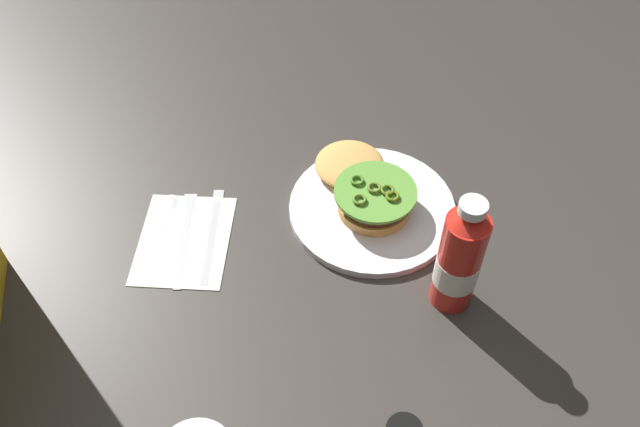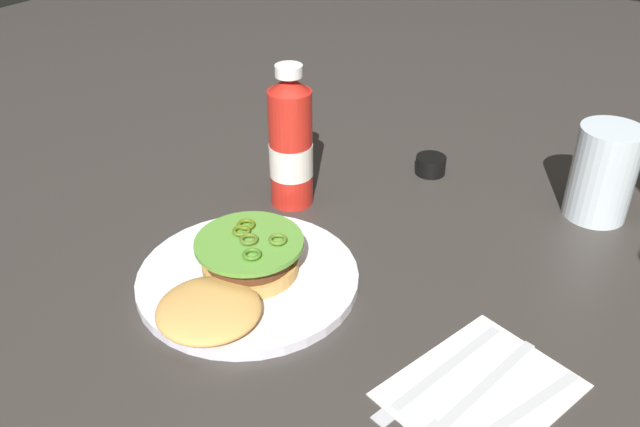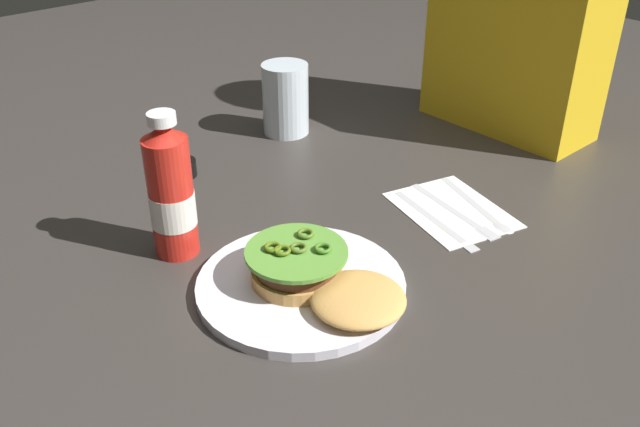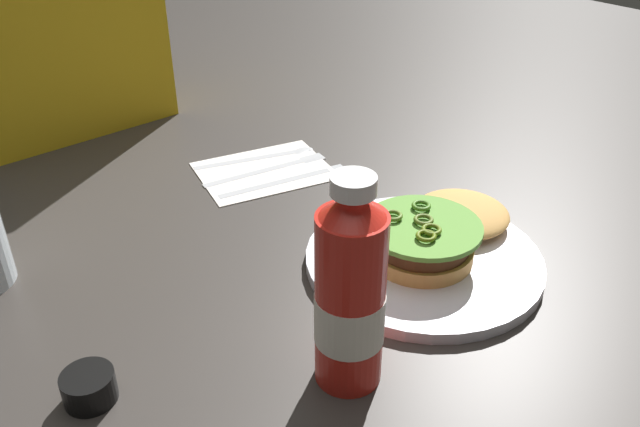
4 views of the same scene
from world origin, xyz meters
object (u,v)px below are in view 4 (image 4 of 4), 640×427
object	(u,v)px
dinner_plate	(423,260)
butter_knife	(292,177)
condiment_cup	(89,387)
fork_utensil	(276,165)
ketchup_bottle	(350,296)
napkin	(265,170)
burger_sandwich	(437,230)
spoon_utensil	(272,154)

from	to	relation	value
dinner_plate	butter_knife	world-z (taller)	dinner_plate
dinner_plate	condiment_cup	world-z (taller)	condiment_cup
fork_utensil	butter_knife	bearing A→B (deg)	-96.98
ketchup_bottle	napkin	size ratio (longest dim) A/B	1.13
dinner_plate	butter_knife	bearing A→B (deg)	86.60
napkin	fork_utensil	xyz separation A→B (m)	(0.02, -0.00, 0.00)
ketchup_bottle	condiment_cup	distance (m)	0.25
condiment_cup	napkin	size ratio (longest dim) A/B	0.26
condiment_cup	burger_sandwich	bearing A→B (deg)	-7.43
dinner_plate	fork_utensil	xyz separation A→B (m)	(0.02, 0.31, -0.00)
condiment_cup	fork_utensil	xyz separation A→B (m)	(0.41, 0.25, -0.01)
dinner_plate	spoon_utensil	xyz separation A→B (m)	(0.04, 0.35, -0.00)
napkin	spoon_utensil	bearing A→B (deg)	39.08
butter_knife	condiment_cup	bearing A→B (deg)	-152.93
condiment_cup	dinner_plate	bearing A→B (deg)	-8.85
burger_sandwich	fork_utensil	bearing A→B (deg)	91.35
dinner_plate	fork_utensil	world-z (taller)	dinner_plate
napkin	fork_utensil	world-z (taller)	fork_utensil
burger_sandwich	butter_knife	world-z (taller)	burger_sandwich
ketchup_bottle	butter_knife	xyz separation A→B (m)	(0.21, 0.34, -0.09)
napkin	butter_knife	world-z (taller)	butter_knife
napkin	spoon_utensil	xyz separation A→B (m)	(0.04, 0.03, 0.00)
fork_utensil	spoon_utensil	world-z (taller)	same
burger_sandwich	fork_utensil	size ratio (longest dim) A/B	1.14
butter_knife	spoon_utensil	distance (m)	0.08
napkin	ketchup_bottle	bearing A→B (deg)	-116.47
ketchup_bottle	burger_sandwich	bearing A→B (deg)	19.66
butter_knife	spoon_utensil	bearing A→B (deg)	72.09
dinner_plate	burger_sandwich	world-z (taller)	burger_sandwich
fork_utensil	burger_sandwich	bearing A→B (deg)	-88.65
condiment_cup	spoon_utensil	size ratio (longest dim) A/B	0.26
condiment_cup	spoon_utensil	xyz separation A→B (m)	(0.43, 0.29, -0.01)
burger_sandwich	condiment_cup	size ratio (longest dim) A/B	4.62
butter_knife	spoon_utensil	size ratio (longest dim) A/B	1.08
burger_sandwich	spoon_utensil	distance (m)	0.34
condiment_cup	butter_knife	xyz separation A→B (m)	(0.40, 0.21, -0.01)
ketchup_bottle	spoon_utensil	xyz separation A→B (m)	(0.23, 0.42, -0.09)
dinner_plate	burger_sandwich	distance (m)	0.04
burger_sandwich	ketchup_bottle	bearing A→B (deg)	-160.34
ketchup_bottle	spoon_utensil	world-z (taller)	ketchup_bottle
ketchup_bottle	butter_knife	size ratio (longest dim) A/B	1.08
ketchup_bottle	condiment_cup	bearing A→B (deg)	146.18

